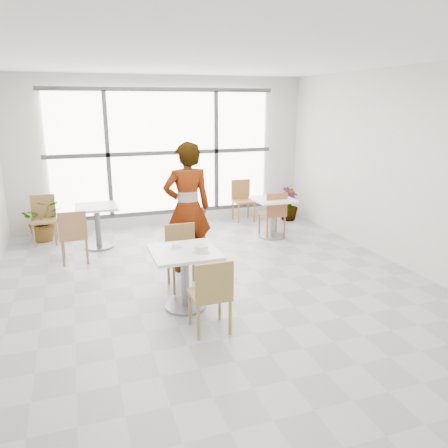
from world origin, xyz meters
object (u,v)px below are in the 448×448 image
object	(u,v)px
main_table	(185,268)
bg_chair_left_far	(44,216)
bg_table_left	(97,221)
bg_chair_left_near	(73,233)
plant_left	(43,220)
bg_table_right	(273,212)
bg_chair_right_near	(274,211)
coffee_cup	(175,246)
person	(187,208)
chair_near	(212,291)
chair_far	(182,252)
bg_chair_right_far	(242,197)
plant_right	(289,204)
oatmeal_bowl	(201,249)

from	to	relation	value
main_table	bg_chair_left_far	xyz separation A→B (m)	(-1.78, 3.38, -0.02)
main_table	bg_table_left	xyz separation A→B (m)	(-0.88, 2.79, -0.04)
bg_chair_left_near	plant_left	distance (m)	1.56
bg_table_right	bg_chair_right_near	world-z (taller)	bg_chair_right_near
coffee_cup	person	distance (m)	1.20
chair_near	bg_table_right	distance (m)	3.74
chair_far	coffee_cup	world-z (taller)	chair_far
bg_chair_right_near	bg_chair_right_far	world-z (taller)	same
bg_chair_right_near	plant_right	size ratio (longest dim) A/B	1.21
chair_near	bg_chair_right_far	world-z (taller)	same
oatmeal_bowl	main_table	bearing A→B (deg)	146.56
chair_near	chair_far	world-z (taller)	same
plant_right	coffee_cup	bearing A→B (deg)	-134.85
bg_table_right	chair_far	bearing A→B (deg)	-142.11
bg_chair_right_near	coffee_cup	bearing A→B (deg)	42.93
bg_chair_left_far	plant_left	xyz separation A→B (m)	(-0.03, 0.14, -0.11)
person	plant_right	xyz separation A→B (m)	(2.79, 2.14, -0.62)
oatmeal_bowl	coffee_cup	size ratio (longest dim) A/B	1.32
bg_table_right	main_table	bearing A→B (deg)	-134.25
oatmeal_bowl	person	world-z (taller)	person
bg_table_left	bg_chair_left_far	xyz separation A→B (m)	(-0.90, 0.60, 0.01)
main_table	plant_right	distance (m)	4.59
chair_near	plant_right	distance (m)	5.06
main_table	oatmeal_bowl	distance (m)	0.35
main_table	chair_far	xyz separation A→B (m)	(0.13, 0.67, -0.02)
chair_near	person	size ratio (longest dim) A/B	0.45
chair_near	oatmeal_bowl	world-z (taller)	chair_near
main_table	bg_chair_right_far	bearing A→B (deg)	59.34
coffee_cup	bg_chair_right_near	world-z (taller)	bg_chair_right_near
bg_table_right	plant_right	distance (m)	1.33
coffee_cup	bg_chair_left_far	world-z (taller)	bg_chair_left_far
bg_table_right	plant_left	xyz separation A→B (m)	(-4.09, 1.18, -0.10)
main_table	plant_left	bearing A→B (deg)	117.18
oatmeal_bowl	bg_table_right	xyz separation A→B (m)	(2.10, 2.46, -0.31)
main_table	chair_far	size ratio (longest dim) A/B	0.92
bg_table_left	coffee_cup	bearing A→B (deg)	-73.44
person	bg_chair_left_far	bearing A→B (deg)	-44.56
bg_chair_left_far	plant_left	size ratio (longest dim) A/B	1.12
bg_table_right	bg_chair_left_near	size ratio (longest dim) A/B	0.86
chair_far	person	size ratio (longest dim) A/B	0.45
coffee_cup	chair_near	bearing A→B (deg)	-75.94
bg_table_right	plant_left	size ratio (longest dim) A/B	0.97
chair_near	chair_far	size ratio (longest dim) A/B	1.00
chair_far	bg_chair_right_near	distance (m)	2.74
bg_chair_right_far	plant_right	world-z (taller)	bg_chair_right_far
person	bg_chair_right_far	xyz separation A→B (m)	(1.85, 2.50, -0.47)
person	bg_table_left	world-z (taller)	person
chair_far	bg_table_right	world-z (taller)	chair_far
person	plant_right	size ratio (longest dim) A/B	2.71
main_table	bg_chair_right_near	size ratio (longest dim) A/B	0.92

